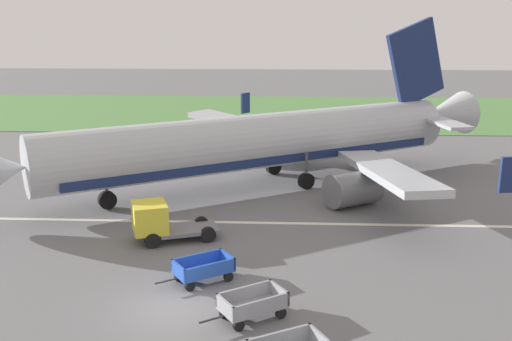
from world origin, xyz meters
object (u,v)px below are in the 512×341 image
at_px(service_truck_beside_carts, 159,221).
at_px(baggage_cart_second_in_row, 252,304).
at_px(airplane, 271,141).
at_px(baggage_cart_third_in_row, 203,269).

bearing_deg(service_truck_beside_carts, baggage_cart_second_in_row, -56.60).
xyz_separation_m(airplane, baggage_cart_second_in_row, (-0.31, -19.14, -2.45)).
bearing_deg(airplane, baggage_cart_third_in_row, -99.45).
height_order(baggage_cart_second_in_row, baggage_cart_third_in_row, same).
relative_size(baggage_cart_third_in_row, service_truck_beside_carts, 0.71).
relative_size(airplane, baggage_cart_second_in_row, 10.06).
height_order(baggage_cart_third_in_row, service_truck_beside_carts, service_truck_beside_carts).
bearing_deg(service_truck_beside_carts, airplane, 63.54).
bearing_deg(baggage_cart_second_in_row, baggage_cart_third_in_row, 126.02).
bearing_deg(baggage_cart_third_in_row, airplane, 80.55).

